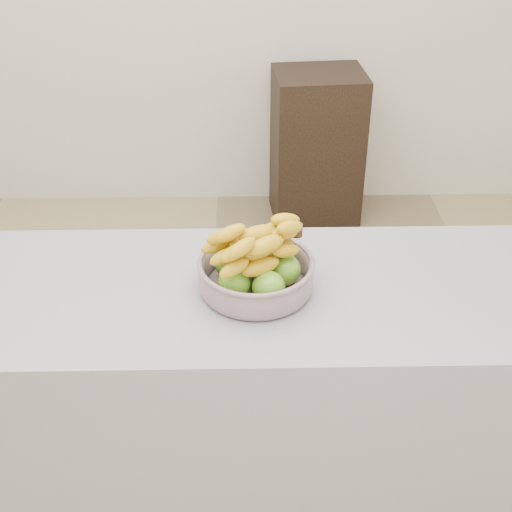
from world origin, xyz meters
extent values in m
plane|color=#9B885F|center=(0.00, 0.00, 0.00)|extent=(4.00, 4.00, 0.00)
cube|color=gray|center=(0.00, -0.15, 0.45)|extent=(2.00, 0.60, 0.90)
cube|color=black|center=(0.53, 1.78, 0.40)|extent=(0.48, 0.39, 0.80)
cylinder|color=#909BAD|center=(0.18, -0.15, 0.91)|extent=(0.25, 0.25, 0.01)
torus|color=#909BAD|center=(0.18, -0.15, 0.98)|extent=(0.30, 0.30, 0.01)
sphere|color=#4C8C18|center=(0.21, -0.22, 0.95)|extent=(0.08, 0.08, 0.08)
sphere|color=#4C8C18|center=(0.25, -0.14, 0.95)|extent=(0.08, 0.08, 0.08)
sphere|color=#4C8C18|center=(0.19, -0.08, 0.95)|extent=(0.08, 0.08, 0.08)
sphere|color=#4C8C18|center=(0.12, -0.11, 0.95)|extent=(0.08, 0.08, 0.08)
sphere|color=#4C8C18|center=(0.12, -0.20, 0.95)|extent=(0.08, 0.08, 0.08)
ellipsoid|color=yellow|center=(0.19, -0.20, 1.00)|extent=(0.18, 0.13, 0.04)
ellipsoid|color=yellow|center=(0.17, -0.15, 1.00)|extent=(0.19, 0.11, 0.04)
ellipsoid|color=yellow|center=(0.15, -0.11, 1.00)|extent=(0.19, 0.09, 0.04)
ellipsoid|color=yellow|center=(0.19, -0.17, 1.03)|extent=(0.18, 0.14, 0.04)
ellipsoid|color=yellow|center=(0.17, -0.13, 1.03)|extent=(0.19, 0.08, 0.04)
ellipsoid|color=yellow|center=(0.18, -0.15, 1.06)|extent=(0.19, 0.11, 0.04)
ellipsoid|color=yellow|center=(0.20, -0.19, 1.06)|extent=(0.17, 0.15, 0.04)
cylinder|color=#382311|center=(0.28, -0.10, 1.05)|extent=(0.03, 0.03, 0.03)
camera|label=1|loc=(0.15, -1.62, 1.97)|focal=50.00mm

